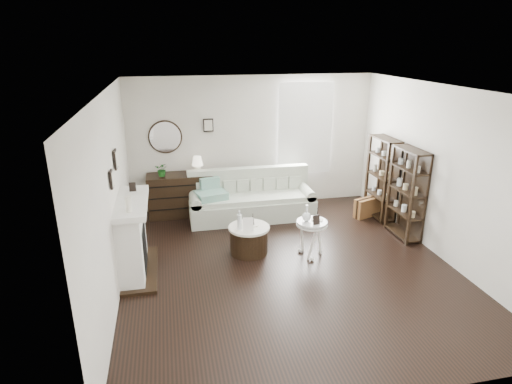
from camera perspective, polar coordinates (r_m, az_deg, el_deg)
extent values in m
plane|color=black|center=(6.81, 4.25, -9.74)|extent=(5.50, 5.50, 0.00)
plane|color=white|center=(5.98, 4.91, 13.46)|extent=(5.50, 5.50, 0.00)
plane|color=silver|center=(8.84, -0.46, 6.61)|extent=(5.00, 0.00, 5.00)
plane|color=silver|center=(3.94, 16.03, -11.39)|extent=(5.00, 0.00, 5.00)
plane|color=silver|center=(6.08, -18.69, -0.49)|extent=(0.00, 5.50, 5.50)
plane|color=silver|center=(7.35, 23.62, 2.28)|extent=(0.00, 5.50, 5.50)
cube|color=white|center=(9.05, 6.48, 8.40)|extent=(1.00, 0.02, 1.80)
cube|color=white|center=(8.99, 6.60, 8.33)|extent=(1.15, 0.02, 1.90)
cylinder|color=silver|center=(8.60, -12.01, 7.18)|extent=(0.60, 0.03, 0.60)
cube|color=black|center=(8.60, -6.38, 8.84)|extent=(0.20, 0.03, 0.26)
cube|color=white|center=(6.64, -16.23, -6.03)|extent=(0.34, 1.20, 1.10)
cube|color=black|center=(6.70, -15.85, -7.17)|extent=(0.30, 0.65, 0.70)
cube|color=white|center=(6.41, -16.26, -1.40)|extent=(0.44, 1.35, 0.08)
cube|color=black|center=(6.86, -15.14, -9.95)|extent=(0.50, 1.40, 0.05)
cylinder|color=silver|center=(5.94, -16.65, -1.56)|extent=(0.08, 0.08, 0.22)
cube|color=black|center=(6.75, -16.14, 0.66)|extent=(0.10, 0.03, 0.14)
cube|color=black|center=(5.95, -18.71, 1.63)|extent=(0.03, 0.18, 0.24)
cube|color=black|center=(6.55, -18.23, 4.16)|extent=(0.03, 0.22, 0.28)
cube|color=black|center=(8.67, 16.47, 1.77)|extent=(0.30, 0.80, 1.60)
cylinder|color=tan|center=(8.54, 16.94, -0.53)|extent=(0.08, 0.08, 0.11)
cylinder|color=tan|center=(8.75, 16.18, 0.01)|extent=(0.08, 0.08, 0.11)
cylinder|color=tan|center=(8.96, 15.45, 0.54)|extent=(0.08, 0.08, 0.11)
cylinder|color=tan|center=(8.42, 17.21, 2.03)|extent=(0.08, 0.08, 0.11)
cylinder|color=tan|center=(8.63, 16.43, 2.52)|extent=(0.08, 0.08, 0.11)
cylinder|color=tan|center=(8.84, 15.68, 2.99)|extent=(0.08, 0.08, 0.11)
cylinder|color=tan|center=(8.32, 17.48, 4.65)|extent=(0.08, 0.08, 0.11)
cylinder|color=tan|center=(8.53, 16.68, 5.09)|extent=(0.08, 0.08, 0.11)
cylinder|color=tan|center=(8.74, 15.92, 5.50)|extent=(0.08, 0.08, 0.11)
cube|color=black|center=(7.94, 19.46, -0.19)|extent=(0.30, 0.80, 1.60)
cylinder|color=tan|center=(7.82, 20.02, -2.73)|extent=(0.08, 0.08, 0.11)
cylinder|color=tan|center=(8.02, 19.11, -2.08)|extent=(0.08, 0.08, 0.11)
cylinder|color=tan|center=(8.22, 18.25, -1.46)|extent=(0.08, 0.08, 0.11)
cylinder|color=tan|center=(7.69, 20.36, 0.03)|extent=(0.08, 0.08, 0.11)
cylinder|color=tan|center=(7.89, 19.43, 0.62)|extent=(0.08, 0.08, 0.11)
cylinder|color=tan|center=(8.09, 18.54, 1.18)|extent=(0.08, 0.08, 0.11)
cylinder|color=tan|center=(7.57, 20.72, 2.88)|extent=(0.08, 0.08, 0.11)
cylinder|color=tan|center=(7.78, 19.76, 3.41)|extent=(0.08, 0.08, 0.11)
cylinder|color=tan|center=(7.98, 18.85, 3.91)|extent=(0.08, 0.08, 0.11)
cube|color=#ACB6A2|center=(8.45, -0.57, -2.22)|extent=(2.43, 0.84, 0.39)
cube|color=#ACB6A2|center=(8.34, -0.54, -0.73)|extent=(2.11, 0.67, 0.09)
cube|color=#ACB6A2|center=(8.62, -1.01, 0.88)|extent=(2.43, 0.19, 0.75)
cube|color=#ACB6A2|center=(8.30, -8.07, -2.48)|extent=(0.21, 0.80, 0.49)
cube|color=#ACB6A2|center=(8.70, 6.58, -1.36)|extent=(0.21, 0.80, 0.49)
cube|color=#248659|center=(8.17, -5.99, -0.40)|extent=(0.65, 0.57, 0.14)
cube|color=brown|center=(8.82, 14.60, -1.97)|extent=(0.60, 0.38, 0.38)
cube|color=black|center=(8.67, -10.05, -0.36)|extent=(1.27, 0.53, 0.85)
cube|color=black|center=(8.48, -9.90, -2.18)|extent=(1.22, 0.01, 0.02)
cube|color=black|center=(8.40, -9.99, -0.71)|extent=(1.22, 0.01, 0.02)
cube|color=black|center=(8.32, -10.08, 0.80)|extent=(1.22, 0.01, 0.01)
imported|color=#175017|center=(8.45, -12.41, 2.96)|extent=(0.30, 0.28, 0.28)
cylinder|color=black|center=(7.09, -0.93, -6.50)|extent=(0.62, 0.62, 0.43)
cylinder|color=silver|center=(6.99, -0.94, -4.77)|extent=(0.67, 0.67, 0.04)
cylinder|color=silver|center=(6.90, 7.48, -3.99)|extent=(0.49, 0.49, 0.03)
cylinder|color=white|center=(6.92, 7.46, -4.32)|extent=(0.50, 0.50, 0.02)
cylinder|color=white|center=(7.03, 7.37, -6.29)|extent=(0.04, 0.04, 0.57)
cylinder|color=silver|center=(6.82, -2.22, -3.78)|extent=(0.07, 0.07, 0.32)
cube|color=white|center=(6.78, -1.06, -4.37)|extent=(0.17, 0.08, 0.22)
cube|color=black|center=(6.76, 8.05, -3.69)|extent=(0.12, 0.06, 0.15)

